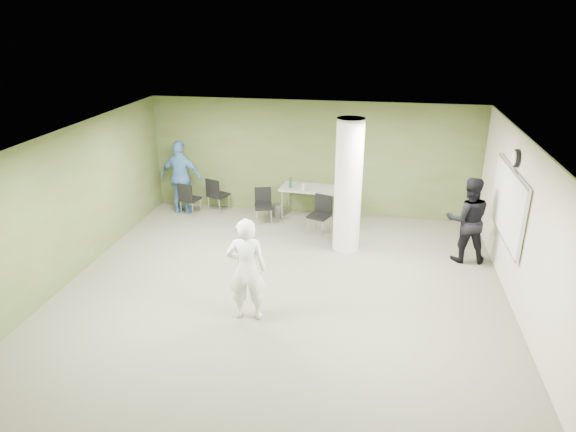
% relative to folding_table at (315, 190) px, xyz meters
% --- Properties ---
extents(floor, '(8.00, 8.00, 0.00)m').
position_rel_folding_table_xyz_m(floor, '(-0.13, -3.55, -0.75)').
color(floor, '#545342').
rests_on(floor, ground).
extents(ceiling, '(8.00, 8.00, 0.00)m').
position_rel_folding_table_xyz_m(ceiling, '(-0.13, -3.55, 2.05)').
color(ceiling, white).
rests_on(ceiling, wall_back).
extents(wall_back, '(8.00, 2.80, 0.02)m').
position_rel_folding_table_xyz_m(wall_back, '(-0.13, 0.45, 0.65)').
color(wall_back, '#485126').
rests_on(wall_back, floor).
extents(wall_left, '(0.02, 8.00, 2.80)m').
position_rel_folding_table_xyz_m(wall_left, '(-4.13, -3.55, 0.65)').
color(wall_left, '#485126').
rests_on(wall_left, floor).
extents(wall_right_cream, '(0.02, 8.00, 2.80)m').
position_rel_folding_table_xyz_m(wall_right_cream, '(3.87, -3.55, 0.65)').
color(wall_right_cream, '#C0B59F').
rests_on(wall_right_cream, floor).
extents(column, '(0.56, 0.56, 2.80)m').
position_rel_folding_table_xyz_m(column, '(0.87, -1.55, 0.65)').
color(column, silver).
rests_on(column, floor).
extents(whiteboard, '(0.05, 2.30, 1.30)m').
position_rel_folding_table_xyz_m(whiteboard, '(3.79, -2.35, 0.75)').
color(whiteboard, silver).
rests_on(whiteboard, wall_right_cream).
extents(wall_clock, '(0.06, 0.32, 0.32)m').
position_rel_folding_table_xyz_m(wall_clock, '(3.79, -2.35, 1.60)').
color(wall_clock, black).
rests_on(wall_clock, wall_right_cream).
extents(folding_table, '(1.73, 0.87, 1.04)m').
position_rel_folding_table_xyz_m(folding_table, '(0.00, 0.00, 0.00)').
color(folding_table, gray).
rests_on(folding_table, floor).
extents(wastebasket, '(0.26, 0.26, 0.30)m').
position_rel_folding_table_xyz_m(wastebasket, '(-0.91, 0.02, -0.60)').
color(wastebasket, '#4C4C4C').
rests_on(wastebasket, floor).
extents(chair_back_left, '(0.51, 0.51, 0.84)m').
position_rel_folding_table_xyz_m(chair_back_left, '(-3.09, -0.32, -0.26)').
color(chair_back_left, black).
rests_on(chair_back_left, floor).
extents(chair_back_right, '(0.58, 0.58, 0.89)m').
position_rel_folding_table_xyz_m(chair_back_right, '(-2.49, 0.03, -0.23)').
color(chair_back_right, black).
rests_on(chair_back_right, floor).
extents(chair_table_left, '(0.51, 0.51, 0.84)m').
position_rel_folding_table_xyz_m(chair_table_left, '(-1.18, -0.39, -0.26)').
color(chair_table_left, black).
rests_on(chair_table_left, floor).
extents(chair_table_right, '(0.57, 0.57, 0.88)m').
position_rel_folding_table_xyz_m(chair_table_right, '(0.24, -0.80, -0.23)').
color(chair_table_right, black).
rests_on(chair_table_right, floor).
extents(woman_white, '(0.69, 0.50, 1.77)m').
position_rel_folding_table_xyz_m(woman_white, '(-0.54, -4.49, 0.14)').
color(woman_white, white).
rests_on(woman_white, floor).
extents(man_black, '(0.90, 0.72, 1.76)m').
position_rel_folding_table_xyz_m(man_black, '(3.27, -1.68, 0.14)').
color(man_black, black).
rests_on(man_black, floor).
extents(man_blue, '(1.10, 0.49, 1.84)m').
position_rel_folding_table_xyz_m(man_blue, '(-3.30, -0.15, 0.18)').
color(man_blue, '#4677B0').
rests_on(man_blue, floor).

